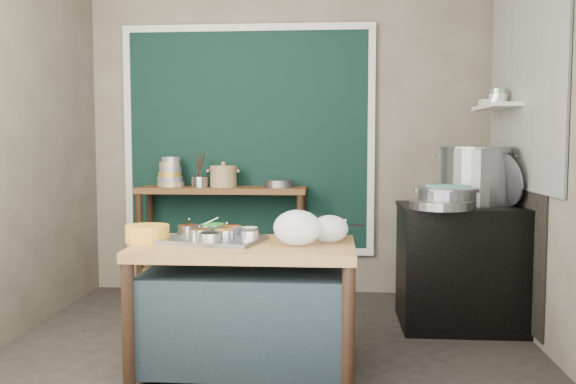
# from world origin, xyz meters

# --- Properties ---
(floor) EXTENTS (3.50, 3.00, 0.02)m
(floor) POSITION_xyz_m (0.00, 0.00, -0.01)
(floor) COLOR #2E2823
(floor) RESTS_ON ground
(back_wall) EXTENTS (3.50, 0.02, 2.80)m
(back_wall) POSITION_xyz_m (0.00, 1.51, 1.40)
(back_wall) COLOR #756B5A
(back_wall) RESTS_ON floor
(left_wall) EXTENTS (0.02, 3.00, 2.80)m
(left_wall) POSITION_xyz_m (-1.76, 0.00, 1.40)
(left_wall) COLOR #756B5A
(left_wall) RESTS_ON floor
(right_wall) EXTENTS (0.02, 3.00, 2.80)m
(right_wall) POSITION_xyz_m (1.76, 0.00, 1.40)
(right_wall) COLOR #756B5A
(right_wall) RESTS_ON floor
(curtain_panel) EXTENTS (2.10, 0.02, 1.90)m
(curtain_panel) POSITION_xyz_m (-0.35, 1.47, 1.35)
(curtain_panel) COLOR black
(curtain_panel) RESTS_ON back_wall
(curtain_frame) EXTENTS (2.22, 0.03, 2.02)m
(curtain_frame) POSITION_xyz_m (-0.35, 1.46, 1.35)
(curtain_frame) COLOR beige
(curtain_frame) RESTS_ON back_wall
(tile_panel) EXTENTS (0.02, 1.70, 1.70)m
(tile_panel) POSITION_xyz_m (1.74, 0.55, 1.85)
(tile_panel) COLOR #B2B2AA
(tile_panel) RESTS_ON right_wall
(soot_patch) EXTENTS (0.01, 1.30, 1.30)m
(soot_patch) POSITION_xyz_m (1.74, 0.65, 0.70)
(soot_patch) COLOR black
(soot_patch) RESTS_ON right_wall
(wall_shelf) EXTENTS (0.22, 0.70, 0.03)m
(wall_shelf) POSITION_xyz_m (1.63, 0.85, 1.60)
(wall_shelf) COLOR beige
(wall_shelf) RESTS_ON right_wall
(prep_table) EXTENTS (1.25, 0.72, 0.75)m
(prep_table) POSITION_xyz_m (-0.09, -0.46, 0.38)
(prep_table) COLOR olive
(prep_table) RESTS_ON floor
(back_counter) EXTENTS (1.45, 0.40, 0.95)m
(back_counter) POSITION_xyz_m (-0.55, 1.28, 0.47)
(back_counter) COLOR brown
(back_counter) RESTS_ON floor
(stove_block) EXTENTS (0.90, 0.68, 0.85)m
(stove_block) POSITION_xyz_m (1.35, 0.55, 0.42)
(stove_block) COLOR black
(stove_block) RESTS_ON floor
(stove_top) EXTENTS (0.92, 0.69, 0.03)m
(stove_top) POSITION_xyz_m (1.35, 0.55, 0.86)
(stove_top) COLOR black
(stove_top) RESTS_ON stove_block
(condiment_tray) EXTENTS (0.63, 0.51, 0.02)m
(condiment_tray) POSITION_xyz_m (-0.29, -0.41, 0.76)
(condiment_tray) COLOR gray
(condiment_tray) RESTS_ON prep_table
(condiment_bowls) EXTENTS (0.51, 0.44, 0.06)m
(condiment_bowls) POSITION_xyz_m (-0.28, -0.37, 0.80)
(condiment_bowls) COLOR gray
(condiment_bowls) RESTS_ON condiment_tray
(yellow_basin) EXTENTS (0.31, 0.31, 0.10)m
(yellow_basin) POSITION_xyz_m (-0.67, -0.44, 0.80)
(yellow_basin) COLOR gold
(yellow_basin) RESTS_ON prep_table
(saucepan) EXTENTS (0.25, 0.25, 0.13)m
(saucepan) POSITION_xyz_m (0.35, -0.23, 0.81)
(saucepan) COLOR gray
(saucepan) RESTS_ON prep_table
(plastic_bag_a) EXTENTS (0.29, 0.26, 0.20)m
(plastic_bag_a) POSITION_xyz_m (0.21, -0.51, 0.85)
(plastic_bag_a) COLOR white
(plastic_bag_a) RESTS_ON prep_table
(plastic_bag_b) EXTENTS (0.23, 0.21, 0.16)m
(plastic_bag_b) POSITION_xyz_m (0.39, -0.39, 0.83)
(plastic_bag_b) COLOR white
(plastic_bag_b) RESTS_ON prep_table
(bowl_stack) EXTENTS (0.23, 0.23, 0.26)m
(bowl_stack) POSITION_xyz_m (-1.00, 1.30, 1.06)
(bowl_stack) COLOR tan
(bowl_stack) RESTS_ON back_counter
(utensil_cup) EXTENTS (0.20, 0.20, 0.09)m
(utensil_cup) POSITION_xyz_m (-0.74, 1.26, 0.99)
(utensil_cup) COLOR gray
(utensil_cup) RESTS_ON back_counter
(ceramic_crock) EXTENTS (0.26, 0.26, 0.16)m
(ceramic_crock) POSITION_xyz_m (-0.54, 1.27, 1.03)
(ceramic_crock) COLOR #997953
(ceramic_crock) RESTS_ON back_counter
(wide_bowl) EXTENTS (0.32, 0.32, 0.06)m
(wide_bowl) POSITION_xyz_m (-0.05, 1.27, 0.98)
(wide_bowl) COLOR gray
(wide_bowl) RESTS_ON back_counter
(stock_pot) EXTENTS (0.59, 0.59, 0.42)m
(stock_pot) POSITION_xyz_m (1.44, 0.64, 1.09)
(stock_pot) COLOR gray
(stock_pot) RESTS_ON stove_top
(pot_lid) EXTENTS (0.24, 0.40, 0.39)m
(pot_lid) POSITION_xyz_m (1.60, 0.49, 1.07)
(pot_lid) COLOR gray
(pot_lid) RESTS_ON stove_top
(steamer) EXTENTS (0.46, 0.46, 0.14)m
(steamer) POSITION_xyz_m (1.20, 0.40, 0.95)
(steamer) COLOR gray
(steamer) RESTS_ON stove_top
(green_cloth) EXTENTS (0.28, 0.23, 0.02)m
(green_cloth) POSITION_xyz_m (1.20, 0.40, 1.03)
(green_cloth) COLOR #539273
(green_cloth) RESTS_ON steamer
(shallow_pan) EXTENTS (0.55, 0.55, 0.06)m
(shallow_pan) POSITION_xyz_m (1.14, 0.28, 0.91)
(shallow_pan) COLOR gray
(shallow_pan) RESTS_ON stove_top
(shelf_bowl_stack) EXTENTS (0.14, 0.14, 0.12)m
(shelf_bowl_stack) POSITION_xyz_m (1.63, 0.82, 1.67)
(shelf_bowl_stack) COLOR silver
(shelf_bowl_stack) RESTS_ON wall_shelf
(shelf_bowl_green) EXTENTS (0.17, 0.17, 0.06)m
(shelf_bowl_green) POSITION_xyz_m (1.63, 1.09, 1.64)
(shelf_bowl_green) COLOR gray
(shelf_bowl_green) RESTS_ON wall_shelf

